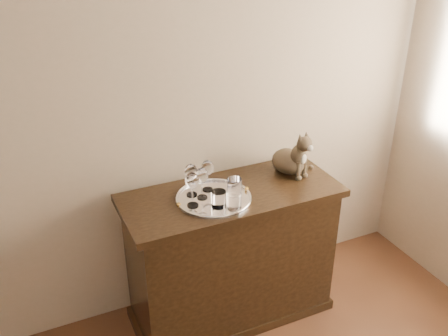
# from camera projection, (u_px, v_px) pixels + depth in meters

# --- Properties ---
(wall_back) EXTENTS (4.00, 0.10, 2.70)m
(wall_back) POSITION_uv_depth(u_px,v_px,m) (97.00, 102.00, 2.49)
(wall_back) COLOR tan
(wall_back) RESTS_ON ground
(sideboard) EXTENTS (1.20, 0.50, 0.85)m
(sideboard) POSITION_uv_depth(u_px,v_px,m) (231.00, 256.00, 2.89)
(sideboard) COLOR black
(sideboard) RESTS_ON ground
(tray) EXTENTS (0.40, 0.40, 0.01)m
(tray) POSITION_uv_depth(u_px,v_px,m) (214.00, 199.00, 2.62)
(tray) COLOR white
(tray) RESTS_ON sideboard
(wine_glass_a) EXTENTS (0.07, 0.07, 0.18)m
(wine_glass_a) POSITION_uv_depth(u_px,v_px,m) (191.00, 180.00, 2.61)
(wine_glass_a) COLOR silver
(wine_glass_a) RESTS_ON tray
(wine_glass_b) EXTENTS (0.07, 0.07, 0.18)m
(wine_glass_b) POSITION_uv_depth(u_px,v_px,m) (208.00, 175.00, 2.66)
(wine_glass_b) COLOR white
(wine_glass_b) RESTS_ON tray
(wine_glass_c) EXTENTS (0.07, 0.07, 0.19)m
(wine_glass_c) POSITION_uv_depth(u_px,v_px,m) (192.00, 189.00, 2.51)
(wine_glass_c) COLOR silver
(wine_glass_c) RESTS_ON tray
(wine_glass_d) EXTENTS (0.07, 0.07, 0.18)m
(wine_glass_d) POSITION_uv_depth(u_px,v_px,m) (202.00, 183.00, 2.58)
(wine_glass_d) COLOR white
(wine_glass_d) RESTS_ON tray
(tumbler_b) EXTENTS (0.08, 0.08, 0.09)m
(tumbler_b) POSITION_uv_depth(u_px,v_px,m) (219.00, 199.00, 2.53)
(tumbler_b) COLOR white
(tumbler_b) RESTS_ON tray
(tumbler_c) EXTENTS (0.08, 0.08, 0.09)m
(tumbler_c) POSITION_uv_depth(u_px,v_px,m) (234.00, 187.00, 2.64)
(tumbler_c) COLOR silver
(tumbler_c) RESTS_ON tray
(cat) EXTENTS (0.33, 0.32, 0.28)m
(cat) POSITION_uv_depth(u_px,v_px,m) (290.00, 150.00, 2.84)
(cat) COLOR #4B3E2D
(cat) RESTS_ON sideboard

